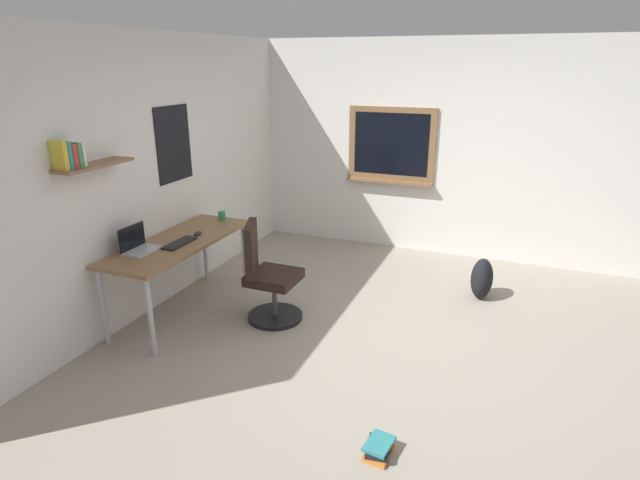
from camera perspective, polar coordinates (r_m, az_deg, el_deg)
ground_plane at (r=4.61m, az=8.41°, el=-11.22°), size 5.20×5.20×0.00m
wall_back at (r=5.20m, az=-18.17°, el=6.99°), size 5.00×0.30×2.60m
wall_right at (r=6.48m, az=14.09°, el=9.62°), size 0.22×5.00×2.60m
desk at (r=4.99m, az=-15.41°, el=-0.79°), size 1.63×0.62×0.74m
office_chair at (r=4.81m, az=-5.88°, el=-4.33°), size 0.53×0.55×0.95m
laptop at (r=4.77m, az=-19.58°, el=-0.54°), size 0.31×0.21×0.23m
keyboard at (r=4.86m, az=-15.34°, el=-0.33°), size 0.37×0.13×0.02m
computer_mouse at (r=5.06m, az=-13.47°, el=0.73°), size 0.10×0.06×0.03m
coffee_mug at (r=5.49m, az=-10.85°, el=2.68°), size 0.08×0.08×0.09m
backpack at (r=5.53m, az=17.56°, el=-4.11°), size 0.32×0.22×0.43m
book_stack_on_floor at (r=3.47m, az=6.58°, el=-22.02°), size 0.24×0.18×0.09m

